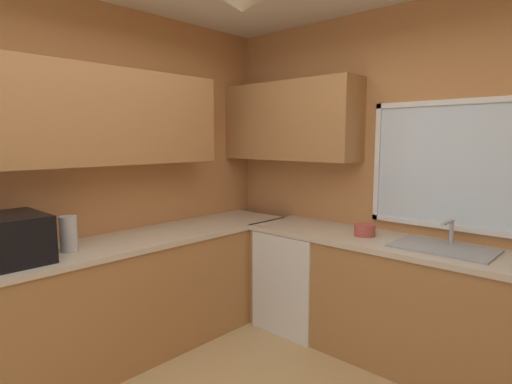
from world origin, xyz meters
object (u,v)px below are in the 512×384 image
microwave (11,238)px  dishwasher (301,278)px  sink_assembly (443,247)px  bowl (365,230)px  kettle (69,234)px

microwave → dishwasher: bearing=72.2°
sink_assembly → bowl: bearing=-179.4°
kettle → bowl: size_ratio=1.46×
kettle → sink_assembly: size_ratio=0.37×
microwave → kettle: bearing=86.6°
dishwasher → sink_assembly: size_ratio=1.32×
microwave → sink_assembly: microwave is taller
microwave → bowl: size_ratio=2.95×
kettle → bowl: kettle is taller
dishwasher → microwave: size_ratio=1.78×
sink_assembly → bowl: (-0.58, -0.01, 0.03)m
kettle → sink_assembly: (1.81, 1.75, -0.11)m
kettle → bowl: (1.22, 1.75, -0.07)m
microwave → bowl: bearing=59.1°
microwave → kettle: microwave is taller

